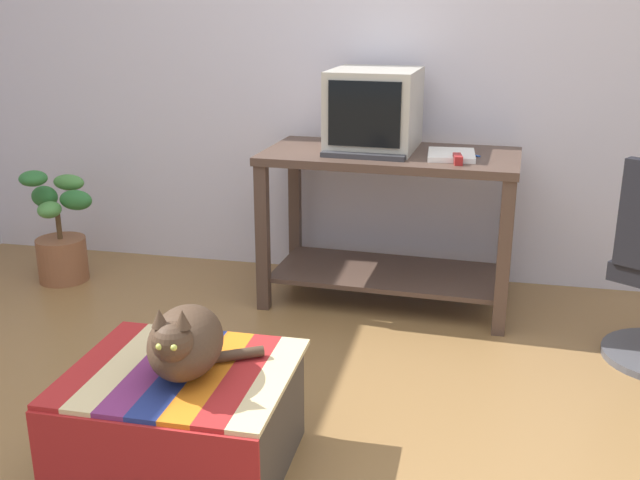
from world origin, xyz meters
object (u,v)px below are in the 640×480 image
(ottoman_with_blanket, at_px, (184,419))
(cat, at_px, (185,342))
(stapler, at_px, (458,159))
(potted_plant, at_px, (60,238))
(desk, at_px, (389,202))
(keyboard, at_px, (365,154))
(tv_monitor, at_px, (374,110))
(book, at_px, (451,155))

(ottoman_with_blanket, relative_size, cat, 1.91)
(ottoman_with_blanket, distance_m, cat, 0.30)
(stapler, bearing_deg, ottoman_with_blanket, -127.89)
(cat, bearing_deg, stapler, 56.73)
(potted_plant, distance_m, stapler, 2.18)
(desk, bearing_deg, cat, -101.81)
(desk, height_order, keyboard, keyboard)
(tv_monitor, xyz_separation_m, ottoman_with_blanket, (-0.36, -1.67, -0.78))
(desk, xyz_separation_m, potted_plant, (-1.78, -0.10, -0.28))
(book, distance_m, ottoman_with_blanket, 1.81)
(tv_monitor, relative_size, book, 1.89)
(keyboard, height_order, stapler, stapler)
(stapler, bearing_deg, book, 96.21)
(ottoman_with_blanket, bearing_deg, stapler, 60.53)
(book, xyz_separation_m, ottoman_with_blanket, (-0.75, -1.53, -0.61))
(desk, bearing_deg, book, -8.89)
(keyboard, relative_size, cat, 1.08)
(ottoman_with_blanket, distance_m, stapler, 1.72)
(tv_monitor, xyz_separation_m, cat, (-0.33, -1.70, -0.49))
(cat, xyz_separation_m, stapler, (0.75, 1.43, 0.32))
(cat, bearing_deg, desk, 69.85)
(cat, bearing_deg, tv_monitor, 73.66)
(desk, relative_size, tv_monitor, 2.48)
(ottoman_with_blanket, height_order, potted_plant, potted_plant)
(potted_plant, bearing_deg, desk, 3.31)
(keyboard, bearing_deg, ottoman_with_blanket, -99.95)
(desk, distance_m, ottoman_with_blanket, 1.69)
(keyboard, xyz_separation_m, book, (0.40, 0.07, -0.00))
(tv_monitor, bearing_deg, potted_plant, -170.80)
(tv_monitor, height_order, cat, tv_monitor)
(tv_monitor, distance_m, cat, 1.80)
(tv_monitor, relative_size, stapler, 4.62)
(book, bearing_deg, tv_monitor, 156.40)
(tv_monitor, xyz_separation_m, keyboard, (-0.01, -0.22, -0.18))
(tv_monitor, height_order, ottoman_with_blanket, tv_monitor)
(ottoman_with_blanket, bearing_deg, cat, -41.15)
(stapler, bearing_deg, desk, 141.17)
(desk, height_order, ottoman_with_blanket, desk)
(tv_monitor, height_order, book, tv_monitor)
(desk, height_order, tv_monitor, tv_monitor)
(desk, height_order, cat, desk)
(keyboard, height_order, ottoman_with_blanket, keyboard)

